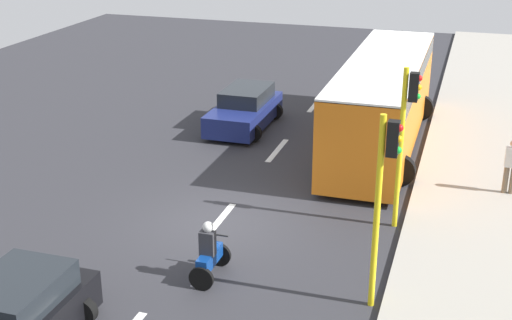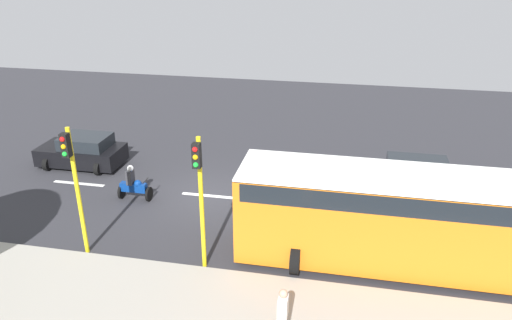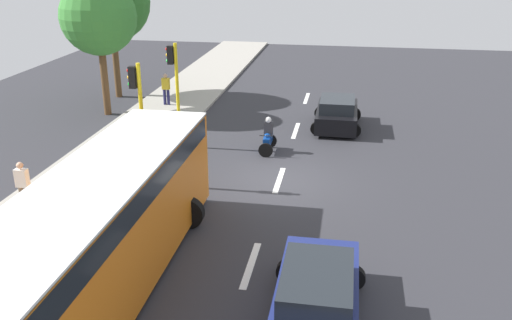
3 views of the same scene
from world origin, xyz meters
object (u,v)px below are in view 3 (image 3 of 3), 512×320
at_px(motorcycle, 268,138).
at_px(street_tree_center, 111,2).
at_px(pedestrian_by_tree, 166,88).
at_px(traffic_light_corner, 175,81).
at_px(car_dark_blue, 317,296).
at_px(traffic_light_midblock, 139,108).
at_px(city_bus, 102,224).
at_px(street_tree_north, 98,17).
at_px(car_black, 337,114).
at_px(pedestrian_near_signal, 23,185).

distance_m(motorcycle, street_tree_center, 13.31).
height_order(motorcycle, pedestrian_by_tree, pedestrian_by_tree).
relative_size(traffic_light_corner, street_tree_center, 0.60).
xyz_separation_m(car_dark_blue, traffic_light_midblock, (6.79, -6.95, 2.22)).
relative_size(city_bus, street_tree_center, 1.47).
bearing_deg(street_tree_north, city_bus, 113.80).
bearing_deg(city_bus, car_black, -110.06).
xyz_separation_m(pedestrian_near_signal, traffic_light_midblock, (-2.91, -2.98, 1.87)).
bearing_deg(street_tree_center, pedestrian_near_signal, 101.50).
distance_m(city_bus, traffic_light_midblock, 6.71).
xyz_separation_m(city_bus, traffic_light_corner, (1.44, -10.62, 1.08)).
relative_size(car_black, street_tree_north, 0.57).
bearing_deg(pedestrian_near_signal, traffic_light_corner, -112.18).
bearing_deg(street_tree_center, city_bus, 111.97).
xyz_separation_m(traffic_light_corner, traffic_light_midblock, (0.00, 4.16, 0.00)).
bearing_deg(motorcycle, street_tree_center, -37.60).
distance_m(motorcycle, traffic_light_midblock, 6.19).
relative_size(city_bus, street_tree_north, 1.61).
bearing_deg(traffic_light_midblock, motorcycle, -133.63).
xyz_separation_m(car_dark_blue, city_bus, (5.35, -0.49, 1.13)).
bearing_deg(motorcycle, traffic_light_midblock, 46.37).
height_order(car_black, pedestrian_by_tree, pedestrian_by_tree).
bearing_deg(traffic_light_corner, city_bus, 97.73).
xyz_separation_m(motorcycle, traffic_light_midblock, (3.97, 4.16, 2.29)).
bearing_deg(car_black, car_dark_blue, 90.26).
relative_size(city_bus, motorcycle, 7.19).
height_order(car_dark_blue, street_tree_center, street_tree_center).
distance_m(car_black, traffic_light_corner, 8.05).
relative_size(car_dark_blue, car_black, 1.12).
distance_m(pedestrian_by_tree, traffic_light_midblock, 10.57).
bearing_deg(street_tree_center, motorcycle, 142.40).
relative_size(car_black, street_tree_center, 0.52).
xyz_separation_m(city_bus, street_tree_north, (6.51, -14.77, 3.08)).
distance_m(car_black, pedestrian_near_signal, 14.61).
relative_size(car_black, city_bus, 0.35).
relative_size(pedestrian_by_tree, street_tree_north, 0.25).
bearing_deg(motorcycle, city_bus, 76.62).
xyz_separation_m(car_dark_blue, street_tree_north, (11.86, -15.26, 4.21)).
bearing_deg(motorcycle, car_black, -125.68).
distance_m(car_dark_blue, traffic_light_corner, 13.21).
bearing_deg(traffic_light_midblock, street_tree_center, -63.33).
bearing_deg(street_tree_center, traffic_light_midblock, 116.67).
relative_size(car_dark_blue, traffic_light_midblock, 0.97).
distance_m(city_bus, street_tree_center, 19.96).
relative_size(traffic_light_midblock, street_tree_center, 0.60).
bearing_deg(city_bus, traffic_light_corner, -82.27).
bearing_deg(car_dark_blue, city_bus, -5.21).
distance_m(car_black, city_bus, 15.43).
bearing_deg(pedestrian_near_signal, car_dark_blue, 157.78).
height_order(traffic_light_corner, traffic_light_midblock, same).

